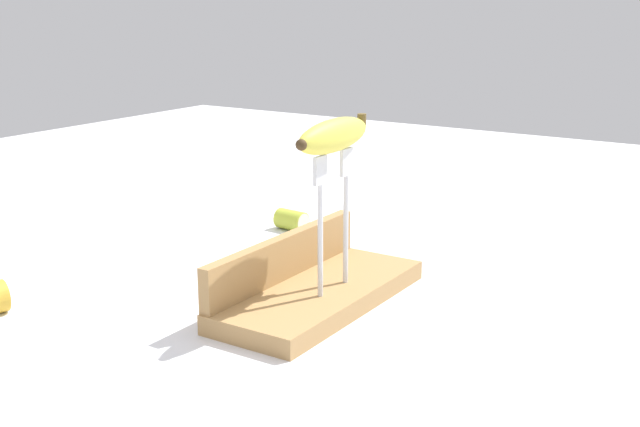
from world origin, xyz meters
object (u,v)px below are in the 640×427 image
(banana_raised_center, at_px, (334,135))
(fork_fallen_near, at_px, (267,254))
(banana_chunk_far, at_px, (292,220))
(fork_stand_center, at_px, (333,208))

(banana_raised_center, relative_size, fork_fallen_near, 1.06)
(banana_chunk_far, bearing_deg, fork_stand_center, -136.94)
(banana_raised_center, xyz_separation_m, banana_chunk_far, (0.28, 0.26, -0.21))
(banana_chunk_far, bearing_deg, banana_raised_center, -136.94)
(banana_raised_center, height_order, fork_fallen_near, banana_raised_center)
(fork_fallen_near, distance_m, banana_chunk_far, 0.15)
(banana_raised_center, bearing_deg, banana_chunk_far, 43.06)
(fork_stand_center, height_order, fork_fallen_near, fork_stand_center)
(fork_fallen_near, bearing_deg, fork_stand_center, -122.47)
(fork_stand_center, xyz_separation_m, fork_fallen_near, (0.13, 0.21, -0.13))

